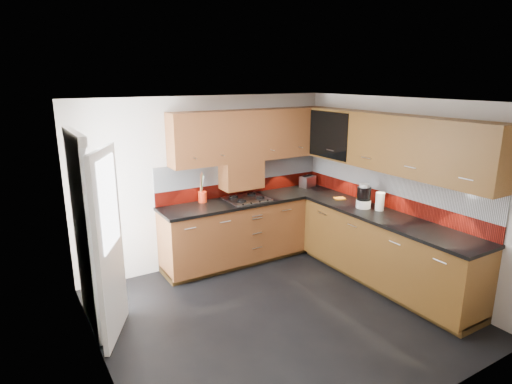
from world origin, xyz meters
TOP-DOWN VIEW (x-y plane):
  - room at (0.00, 0.00)m, footprint 4.00×3.80m
  - base_cabinets at (1.07, 0.72)m, footprint 2.70×3.20m
  - countertop at (1.05, 0.70)m, footprint 2.72×3.22m
  - backsplash at (1.28, 0.93)m, footprint 2.70×3.20m
  - upper_cabinets at (1.23, 0.78)m, footprint 2.50×3.20m
  - extractor_hood at (0.45, 1.64)m, footprint 0.60×0.33m
  - glass_cabinet at (1.71, 1.07)m, footprint 0.32×0.80m
  - back_door at (-1.78, 0.75)m, footprint 0.42×1.19m
  - gas_hob at (0.45, 1.47)m, footprint 0.58×0.51m
  - utensil_pot at (-0.14, 1.70)m, footprint 0.12×0.12m
  - toaster at (1.66, 1.62)m, footprint 0.28×0.21m
  - food_processor at (1.60, 0.33)m, footprint 0.20×0.20m
  - paper_towel at (1.70, 0.14)m, footprint 0.15×0.15m
  - orange_cloth at (1.61, 0.82)m, footprint 0.19×0.18m

SIDE VIEW (x-z plane):
  - base_cabinets at x=1.07m, z-range -0.04..0.91m
  - countertop at x=1.05m, z-range 0.90..0.94m
  - orange_cloth at x=1.61m, z-range 0.94..0.96m
  - gas_hob at x=0.45m, z-range 0.93..0.98m
  - toaster at x=1.66m, z-range 0.94..1.12m
  - back_door at x=-1.78m, z-range 0.01..2.05m
  - utensil_pot at x=-0.14m, z-range 0.82..1.25m
  - paper_towel at x=1.70m, z-range 0.94..1.18m
  - food_processor at x=1.60m, z-range 0.93..1.25m
  - backsplash at x=1.28m, z-range 0.94..1.48m
  - extractor_hood at x=0.45m, z-range 1.08..1.48m
  - room at x=0.00m, z-range 0.18..2.82m
  - upper_cabinets at x=1.23m, z-range 1.48..2.20m
  - glass_cabinet at x=1.71m, z-range 1.54..2.20m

